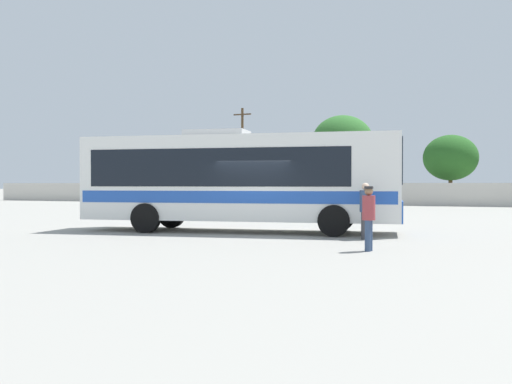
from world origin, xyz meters
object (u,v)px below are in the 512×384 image
at_px(parked_car_leftmost_red, 277,195).
at_px(utility_pole_near, 242,153).
at_px(roadside_tree_midleft, 342,141).
at_px(coach_bus_white_blue, 236,178).
at_px(passenger_waiting_on_apron, 369,214).
at_px(attendant_by_bus_door, 365,207).
at_px(roadside_tree_midright, 451,158).
at_px(parked_car_second_silver, 353,196).
at_px(roadside_tree_left, 212,165).

distance_m(parked_car_leftmost_red, utility_pole_near, 10.81).
xyz_separation_m(parked_car_leftmost_red, roadside_tree_midleft, (2.96, 9.95, 4.89)).
distance_m(coach_bus_white_blue, passenger_waiting_on_apron, 7.06).
height_order(attendant_by_bus_door, roadside_tree_midright, roadside_tree_midright).
distance_m(parked_car_leftmost_red, roadside_tree_midright, 14.76).
height_order(coach_bus_white_blue, parked_car_leftmost_red, coach_bus_white_blue).
relative_size(parked_car_second_silver, roadside_tree_midright, 0.79).
bearing_deg(utility_pole_near, passenger_waiting_on_apron, -62.59).
height_order(attendant_by_bus_door, passenger_waiting_on_apron, attendant_by_bus_door).
bearing_deg(passenger_waiting_on_apron, parked_car_leftmost_red, 113.81).
bearing_deg(coach_bus_white_blue, parked_car_leftmost_red, 106.01).
xyz_separation_m(parked_car_second_silver, roadside_tree_left, (-14.82, 5.90, 2.73)).
bearing_deg(roadside_tree_midleft, parked_car_leftmost_red, -106.57).
distance_m(coach_bus_white_blue, parked_car_leftmost_red, 24.63).
distance_m(passenger_waiting_on_apron, roadside_tree_left, 40.98).
relative_size(passenger_waiting_on_apron, roadside_tree_left, 0.33).
distance_m(roadside_tree_midleft, roadside_tree_midright, 10.28).
xyz_separation_m(coach_bus_white_blue, utility_pole_near, (-13.06, 31.57, 2.72)).
bearing_deg(roadside_tree_midleft, passenger_waiting_on_apron, -76.13).
bearing_deg(passenger_waiting_on_apron, roadside_tree_left, 121.43).
distance_m(parked_car_leftmost_red, parked_car_second_silver, 5.91).
relative_size(coach_bus_white_blue, attendant_by_bus_door, 6.59).
distance_m(passenger_waiting_on_apron, parked_car_second_silver, 29.72).
relative_size(coach_bus_white_blue, roadside_tree_left, 2.31).
bearing_deg(attendant_by_bus_door, parked_car_leftmost_red, 115.12).
bearing_deg(passenger_waiting_on_apron, roadside_tree_midright, 89.48).
bearing_deg(coach_bus_white_blue, parked_car_second_silver, 92.27).
distance_m(coach_bus_white_blue, utility_pole_near, 34.27).
height_order(utility_pole_near, roadside_tree_midright, utility_pole_near).
relative_size(passenger_waiting_on_apron, parked_car_leftmost_red, 0.36).
relative_size(parked_car_leftmost_red, utility_pole_near, 0.51).
xyz_separation_m(passenger_waiting_on_apron, utility_pole_near, (-18.59, 35.84, 3.72)).
xyz_separation_m(attendant_by_bus_door, utility_pole_near, (-17.93, 32.78, 3.67)).
distance_m(roadside_tree_left, roadside_tree_midleft, 12.53).
height_order(parked_car_leftmost_red, roadside_tree_left, roadside_tree_left).
height_order(coach_bus_white_blue, parked_car_second_silver, coach_bus_white_blue).
distance_m(parked_car_second_silver, utility_pole_near, 14.42).
bearing_deg(coach_bus_white_blue, utility_pole_near, 112.47).
height_order(attendant_by_bus_door, utility_pole_near, utility_pole_near).
relative_size(parked_car_leftmost_red, roadside_tree_left, 0.92).
bearing_deg(passenger_waiting_on_apron, attendant_by_bus_door, 102.21).
relative_size(attendant_by_bus_door, utility_pole_near, 0.20).
height_order(utility_pole_near, roadside_tree_left, utility_pole_near).
bearing_deg(attendant_by_bus_door, parked_car_second_silver, 102.71).
xyz_separation_m(attendant_by_bus_door, parked_car_second_silver, (-5.85, 25.94, -0.22)).
bearing_deg(roadside_tree_left, roadside_tree_midright, 0.05).
height_order(roadside_tree_left, roadside_tree_midright, roadside_tree_midright).
xyz_separation_m(parked_car_second_silver, roadside_tree_midleft, (-2.85, 8.88, 4.93)).
height_order(coach_bus_white_blue, utility_pole_near, utility_pole_near).
bearing_deg(roadside_tree_left, parked_car_second_silver, -21.71).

